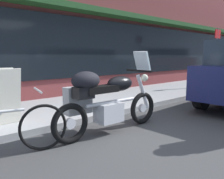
{
  "coord_description": "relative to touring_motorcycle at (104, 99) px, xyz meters",
  "views": [
    {
      "loc": [
        -2.5,
        -2.15,
        1.29
      ],
      "look_at": [
        0.19,
        0.87,
        0.7
      ],
      "focal_mm": 36.44,
      "sensor_mm": 36.0,
      "label": 1
    }
  ],
  "objects": [
    {
      "name": "parking_sign_pole",
      "position": [
        6.47,
        1.07,
        0.84
      ],
      "size": [
        0.44,
        0.07,
        2.21
      ],
      "color": "#59595B",
      "rests_on": "sidewalk_curb"
    },
    {
      "name": "storefront_building",
      "position": [
        5.83,
        3.24,
        3.02
      ],
      "size": [
        19.37,
        0.9,
        7.41
      ],
      "color": "brown",
      "rests_on": "ground_plane"
    },
    {
      "name": "sandwich_board_sign",
      "position": [
        -1.21,
        1.27,
        0.01
      ],
      "size": [
        0.55,
        0.42,
        0.96
      ],
      "color": "silver",
      "rests_on": "sidewalk_curb"
    },
    {
      "name": "ground_plane",
      "position": [
        0.14,
        -0.7,
        -0.6
      ],
      "size": [
        80.0,
        80.0,
        0.0
      ],
      "primitive_type": "plane",
      "color": "#3C3C3C"
    },
    {
      "name": "touring_motorcycle",
      "position": [
        0.0,
        0.0,
        0.0
      ],
      "size": [
        2.2,
        0.7,
        1.38
      ],
      "color": "black",
      "rests_on": "ground_plane"
    },
    {
      "name": "sidewalk_curb",
      "position": [
        9.14,
        1.87,
        -0.54
      ],
      "size": [
        30.0,
        2.43,
        0.12
      ],
      "color": "#A2A2A2",
      "rests_on": "ground_plane"
    },
    {
      "name": "parked_bicycle",
      "position": [
        -1.57,
        0.14,
        -0.24
      ],
      "size": [
        1.65,
        0.56,
        0.92
      ],
      "color": "black",
      "rests_on": "ground_plane"
    }
  ]
}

